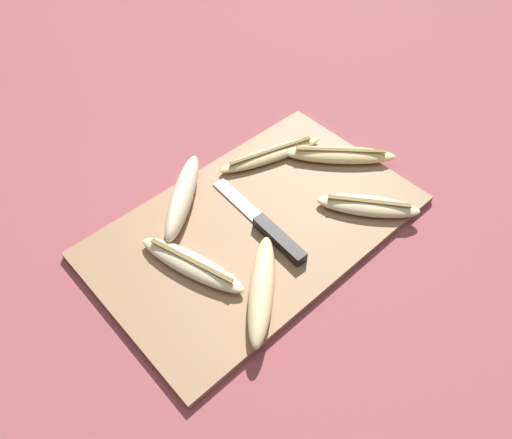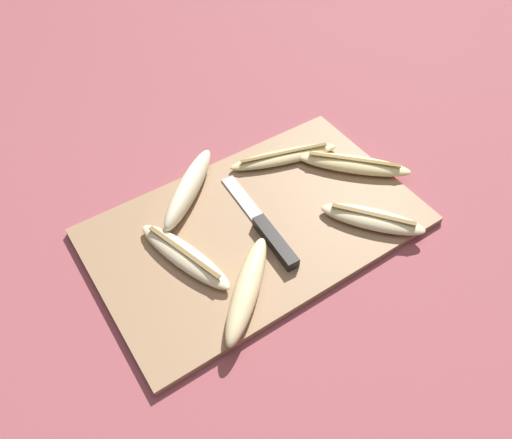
{
  "view_description": "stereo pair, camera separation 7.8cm",
  "coord_description": "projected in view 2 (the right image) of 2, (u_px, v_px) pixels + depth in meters",
  "views": [
    {
      "loc": [
        -0.34,
        -0.37,
        0.62
      ],
      "look_at": [
        0.0,
        0.0,
        0.02
      ],
      "focal_mm": 35.0,
      "sensor_mm": 36.0,
      "label": 1
    },
    {
      "loc": [
        -0.28,
        -0.42,
        0.62
      ],
      "look_at": [
        0.0,
        0.0,
        0.02
      ],
      "focal_mm": 35.0,
      "sensor_mm": 36.0,
      "label": 2
    }
  ],
  "objects": [
    {
      "name": "banana_bright_far",
      "position": [
        189.0,
        188.0,
        0.81
      ],
      "size": [
        0.17,
        0.15,
        0.04
      ],
      "rotation": [
        0.0,
        0.0,
        5.4
      ],
      "color": "beige",
      "rests_on": "cutting_board"
    },
    {
      "name": "knife",
      "position": [
        272.0,
        233.0,
        0.77
      ],
      "size": [
        0.03,
        0.22,
        0.02
      ],
      "rotation": [
        0.0,
        0.0,
        -0.06
      ],
      "color": "black",
      "rests_on": "cutting_board"
    },
    {
      "name": "banana_golden_short",
      "position": [
        354.0,
        164.0,
        0.86
      ],
      "size": [
        0.17,
        0.17,
        0.02
      ],
      "rotation": [
        0.0,
        0.0,
        3.92
      ],
      "color": "#EDD689",
      "rests_on": "cutting_board"
    },
    {
      "name": "ground_plane",
      "position": [
        256.0,
        228.0,
        0.8
      ],
      "size": [
        4.0,
        4.0,
        0.0
      ],
      "primitive_type": "plane",
      "color": "#93474C"
    },
    {
      "name": "banana_ripe_center",
      "position": [
        247.0,
        289.0,
        0.69
      ],
      "size": [
        0.16,
        0.15,
        0.03
      ],
      "rotation": [
        0.0,
        0.0,
        2.31
      ],
      "color": "beige",
      "rests_on": "cutting_board"
    },
    {
      "name": "banana_soft_right",
      "position": [
        372.0,
        219.0,
        0.78
      ],
      "size": [
        0.14,
        0.16,
        0.02
      ],
      "rotation": [
        0.0,
        0.0,
        0.68
      ],
      "color": "beige",
      "rests_on": "cutting_board"
    },
    {
      "name": "banana_cream_curved",
      "position": [
        185.0,
        256.0,
        0.73
      ],
      "size": [
        0.09,
        0.18,
        0.02
      ],
      "rotation": [
        0.0,
        0.0,
        0.29
      ],
      "color": "beige",
      "rests_on": "cutting_board"
    },
    {
      "name": "banana_spotted_left",
      "position": [
        284.0,
        157.0,
        0.88
      ],
      "size": [
        0.2,
        0.09,
        0.02
      ],
      "rotation": [
        0.0,
        0.0,
        1.28
      ],
      "color": "#DBC684",
      "rests_on": "cutting_board"
    },
    {
      "name": "cutting_board",
      "position": [
        256.0,
        226.0,
        0.79
      ],
      "size": [
        0.51,
        0.31,
        0.01
      ],
      "color": "#997551",
      "rests_on": "ground_plane"
    }
  ]
}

